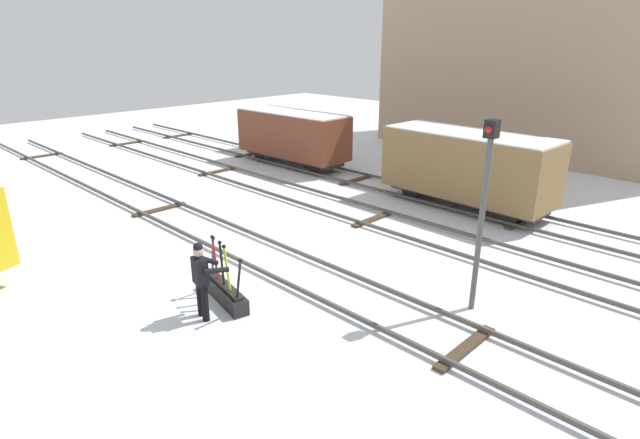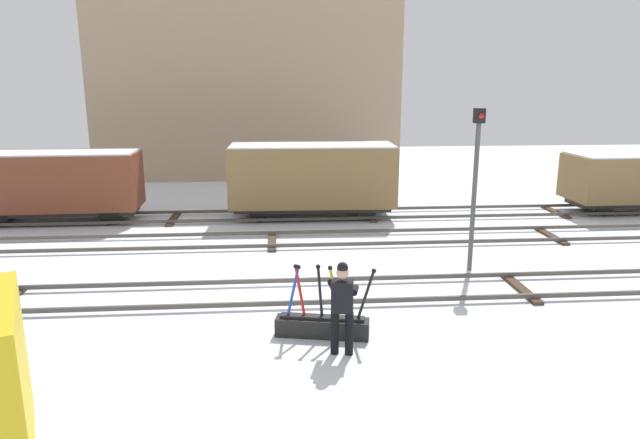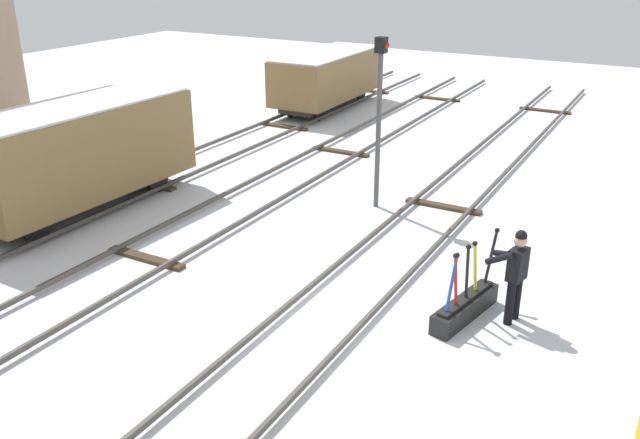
{
  "view_description": "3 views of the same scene",
  "coord_description": "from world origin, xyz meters",
  "px_view_note": "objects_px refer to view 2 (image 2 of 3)",
  "views": [
    {
      "loc": [
        9.71,
        -7.86,
        5.68
      ],
      "look_at": [
        0.66,
        1.28,
        1.01
      ],
      "focal_mm": 28.42,
      "sensor_mm": 36.0,
      "label": 1
    },
    {
      "loc": [
        0.16,
        -12.15,
        4.78
      ],
      "look_at": [
        1.22,
        1.39,
        1.46
      ],
      "focal_mm": 31.71,
      "sensor_mm": 36.0,
      "label": 2
    },
    {
      "loc": [
        -9.31,
        -4.94,
        6.19
      ],
      "look_at": [
        1.63,
        1.17,
        0.99
      ],
      "focal_mm": 37.78,
      "sensor_mm": 36.0,
      "label": 3
    }
  ],
  "objects_px": {
    "rail_worker": "(342,303)",
    "freight_car_far_end": "(56,182)",
    "freight_car_near_switch": "(312,176)",
    "signal_post": "(476,174)",
    "switch_lever_frame": "(322,324)"
  },
  "relations": [
    {
      "from": "rail_worker",
      "to": "freight_car_far_end",
      "type": "height_order",
      "value": "freight_car_far_end"
    },
    {
      "from": "rail_worker",
      "to": "switch_lever_frame",
      "type": "bearing_deg",
      "value": 123.78
    },
    {
      "from": "rail_worker",
      "to": "freight_car_near_switch",
      "type": "height_order",
      "value": "freight_car_near_switch"
    },
    {
      "from": "freight_car_near_switch",
      "to": "freight_car_far_end",
      "type": "distance_m",
      "value": 8.86
    },
    {
      "from": "freight_car_near_switch",
      "to": "freight_car_far_end",
      "type": "relative_size",
      "value": 1.05
    },
    {
      "from": "signal_post",
      "to": "freight_car_far_end",
      "type": "xyz_separation_m",
      "value": [
        -12.57,
        6.15,
        -1.11
      ]
    },
    {
      "from": "freight_car_near_switch",
      "to": "freight_car_far_end",
      "type": "xyz_separation_m",
      "value": [
        -8.86,
        0.0,
        -0.09
      ]
    },
    {
      "from": "freight_car_near_switch",
      "to": "freight_car_far_end",
      "type": "bearing_deg",
      "value": -178.26
    },
    {
      "from": "switch_lever_frame",
      "to": "rail_worker",
      "type": "height_order",
      "value": "rail_worker"
    },
    {
      "from": "rail_worker",
      "to": "freight_car_far_end",
      "type": "relative_size",
      "value": 0.31
    },
    {
      "from": "rail_worker",
      "to": "signal_post",
      "type": "height_order",
      "value": "signal_post"
    },
    {
      "from": "rail_worker",
      "to": "freight_car_near_switch",
      "type": "relative_size",
      "value": 0.3
    },
    {
      "from": "switch_lever_frame",
      "to": "signal_post",
      "type": "xyz_separation_m",
      "value": [
        4.16,
        3.64,
        2.27
      ]
    },
    {
      "from": "switch_lever_frame",
      "to": "freight_car_far_end",
      "type": "distance_m",
      "value": 12.96
    },
    {
      "from": "switch_lever_frame",
      "to": "rail_worker",
      "type": "relative_size",
      "value": 1.1
    }
  ]
}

